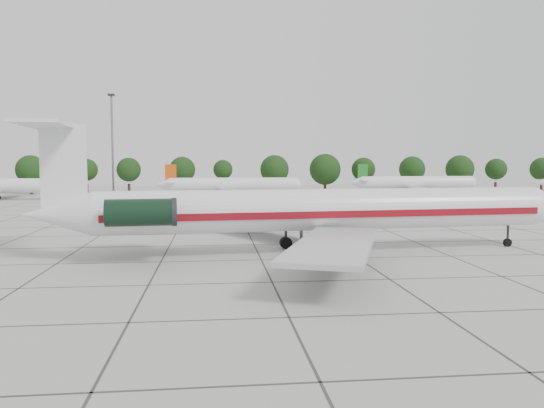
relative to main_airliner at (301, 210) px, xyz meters
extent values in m
plane|color=#A9A9A2|center=(-3.64, 5.47, -3.84)|extent=(260.00, 260.00, 0.00)
cube|color=#383838|center=(-3.64, 20.47, -3.83)|extent=(170.00, 170.00, 0.02)
cylinder|color=silver|center=(2.57, 0.22, -0.03)|extent=(39.30, 6.99, 3.59)
sphere|color=silver|center=(22.06, 1.93, -0.03)|extent=(3.59, 3.59, 3.59)
cone|color=silver|center=(-19.63, -1.72, -0.03)|extent=(5.73, 4.05, 3.59)
cube|color=maroon|center=(2.41, 2.03, -0.31)|extent=(37.91, 3.38, 0.60)
cube|color=maroon|center=(2.73, -1.58, -0.31)|extent=(37.91, 3.38, 0.60)
cube|color=#B7BABC|center=(-0.99, 9.73, -1.50)|extent=(12.48, 16.62, 0.33)
cube|color=#B7BABC|center=(0.71, -9.76, -1.50)|extent=(10.27, 17.03, 0.33)
cube|color=black|center=(-13.35, 1.29, 0.29)|extent=(2.51, 1.62, 0.27)
cylinder|color=black|center=(-13.41, 2.04, 0.29)|extent=(5.38, 2.51, 2.07)
cube|color=black|center=(-12.92, -3.59, 0.29)|extent=(2.51, 1.62, 0.27)
cylinder|color=black|center=(-12.85, -4.34, 0.29)|extent=(5.38, 2.51, 2.07)
cube|color=silver|center=(-19.09, -1.67, 3.77)|extent=(3.49, 0.61, 6.52)
cube|color=silver|center=(-19.85, -1.74, 6.81)|extent=(4.39, 13.28, 0.24)
cylinder|color=black|center=(19.89, 1.74, -2.81)|extent=(0.24, 0.24, 2.07)
cylinder|color=black|center=(19.89, 1.74, -3.46)|extent=(0.78, 0.37, 0.76)
cylinder|color=black|center=(-0.93, 2.76, -2.43)|extent=(0.28, 0.28, 1.96)
cylinder|color=black|center=(-0.93, 2.76, -3.30)|extent=(1.14, 0.74, 1.09)
cylinder|color=black|center=(-0.43, -2.88, -2.43)|extent=(0.28, 0.28, 1.96)
cylinder|color=black|center=(-0.43, -2.88, -3.30)|extent=(1.14, 0.74, 1.09)
cylinder|color=silver|center=(-3.26, 71.24, -0.84)|extent=(27.20, 3.00, 3.00)
cube|color=#B7BABC|center=(-4.26, 71.24, -2.04)|extent=(3.50, 27.20, 0.25)
cube|color=#C2450B|center=(-16.70, 71.24, 1.76)|extent=(2.40, 0.25, 3.60)
cylinder|color=black|center=(-4.26, 73.44, -3.44)|extent=(0.80, 0.45, 0.80)
cylinder|color=black|center=(-4.26, 69.04, -3.44)|extent=(0.80, 0.45, 0.80)
cylinder|color=silver|center=(41.42, 78.97, -0.84)|extent=(27.20, 3.00, 3.00)
cube|color=#B7BABC|center=(40.42, 78.97, -2.04)|extent=(3.50, 27.20, 0.25)
cube|color=#186E1E|center=(27.98, 78.97, 1.76)|extent=(2.40, 0.25, 3.60)
cylinder|color=black|center=(40.42, 81.17, -3.44)|extent=(0.80, 0.45, 0.80)
cylinder|color=black|center=(40.42, 76.77, -3.44)|extent=(0.80, 0.45, 0.80)
cylinder|color=#332114|center=(-51.90, 90.47, -2.59)|extent=(0.70, 0.70, 2.50)
sphere|color=black|center=(-51.90, 90.47, 2.16)|extent=(7.15, 7.15, 7.15)
cylinder|color=#332114|center=(-38.71, 90.47, -2.59)|extent=(0.70, 0.70, 2.50)
sphere|color=black|center=(-38.71, 90.47, 2.16)|extent=(5.43, 5.43, 5.43)
cylinder|color=#332114|center=(-28.52, 90.47, -2.59)|extent=(0.70, 0.70, 2.50)
sphere|color=black|center=(-28.52, 90.47, 2.16)|extent=(5.99, 5.99, 5.99)
cylinder|color=#332114|center=(-15.33, 90.47, -2.59)|extent=(0.70, 0.70, 2.50)
sphere|color=black|center=(-15.33, 90.47, 2.16)|extent=(6.50, 6.50, 6.50)
cylinder|color=#332114|center=(-5.14, 90.47, -2.59)|extent=(0.70, 0.70, 2.50)
sphere|color=black|center=(-5.14, 90.47, 2.16)|extent=(4.93, 4.93, 4.93)
cylinder|color=#332114|center=(8.05, 90.47, -2.59)|extent=(0.70, 0.70, 2.50)
sphere|color=black|center=(8.05, 90.47, 2.16)|extent=(7.40, 7.40, 7.40)
cylinder|color=#332114|center=(21.24, 90.47, -2.59)|extent=(0.70, 0.70, 2.50)
sphere|color=black|center=(21.24, 90.47, 2.16)|extent=(8.08, 8.08, 8.08)
cylinder|color=#332114|center=(31.43, 90.47, -2.59)|extent=(0.70, 0.70, 2.50)
sphere|color=black|center=(31.43, 90.47, 2.16)|extent=(6.17, 6.17, 6.17)
cylinder|color=#332114|center=(44.62, 90.47, -2.59)|extent=(0.70, 0.70, 2.50)
sphere|color=black|center=(44.62, 90.47, 2.16)|extent=(6.82, 6.82, 6.82)
cylinder|color=#332114|center=(57.81, 90.47, -2.59)|extent=(0.70, 0.70, 2.50)
sphere|color=black|center=(57.81, 90.47, 2.16)|extent=(7.44, 7.44, 7.44)
cylinder|color=#332114|center=(68.00, 90.47, -2.59)|extent=(0.70, 0.70, 2.50)
sphere|color=black|center=(68.00, 90.47, 2.16)|extent=(5.66, 5.66, 5.66)
cylinder|color=#332114|center=(81.19, 90.47, -2.59)|extent=(0.70, 0.70, 2.50)
sphere|color=black|center=(81.19, 90.47, 2.16)|extent=(6.25, 6.25, 6.25)
cylinder|color=slate|center=(-33.64, 97.47, 8.66)|extent=(0.56, 0.56, 25.00)
cube|color=black|center=(-33.64, 97.47, 21.36)|extent=(1.60, 1.60, 0.50)
camera|label=1|loc=(-7.38, -44.70, 4.07)|focal=35.00mm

